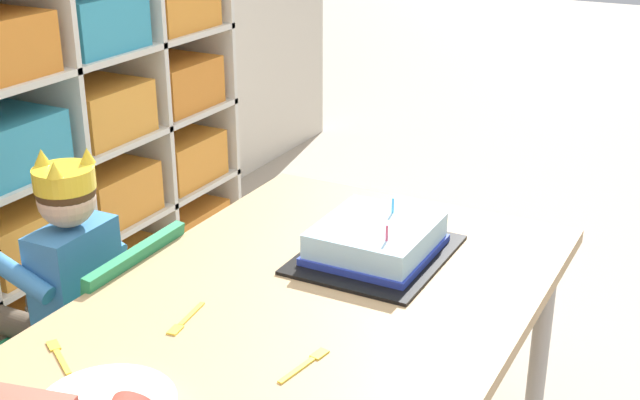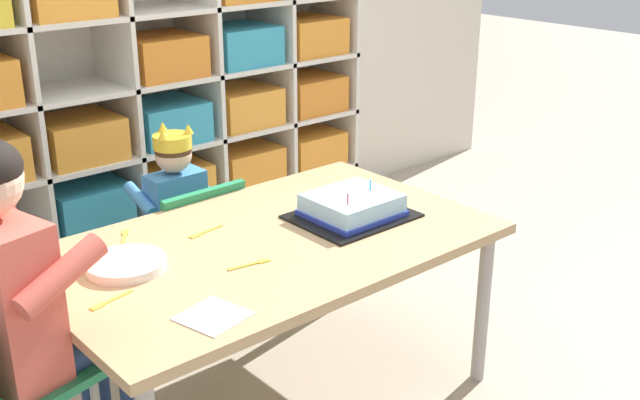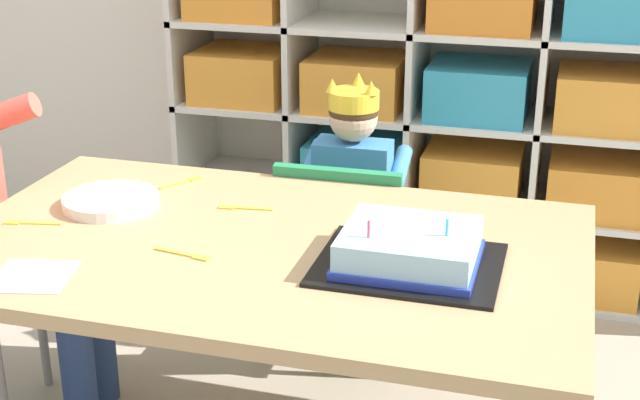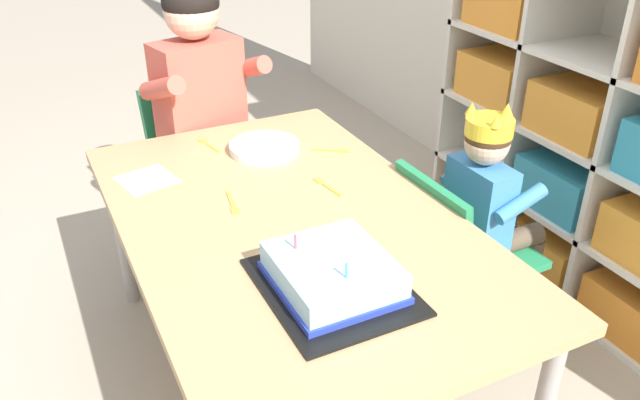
% 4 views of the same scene
% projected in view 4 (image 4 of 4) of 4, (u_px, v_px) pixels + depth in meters
% --- Properties ---
extents(ground, '(16.00, 16.00, 0.00)m').
position_uv_depth(ground, '(293.00, 380.00, 1.99)').
color(ground, tan).
extents(activity_table, '(1.38, 0.84, 0.59)m').
position_uv_depth(activity_table, '(289.00, 234.00, 1.72)').
color(activity_table, tan).
rests_on(activity_table, ground).
extents(classroom_chair_blue, '(0.38, 0.37, 0.62)m').
position_uv_depth(classroom_chair_blue, '(456.00, 246.00, 1.98)').
color(classroom_chair_blue, '#238451').
rests_on(classroom_chair_blue, ground).
extents(child_with_crown, '(0.30, 0.31, 0.81)m').
position_uv_depth(child_with_crown, '(490.00, 199.00, 1.96)').
color(child_with_crown, '#3D7FBC').
rests_on(child_with_crown, ground).
extents(classroom_chair_adult_side, '(0.40, 0.42, 0.68)m').
position_uv_depth(classroom_chair_adult_side, '(199.00, 149.00, 2.43)').
color(classroom_chair_adult_side, '#238451').
rests_on(classroom_chair_adult_side, ground).
extents(adult_helper_seated, '(0.47, 0.45, 1.07)m').
position_uv_depth(adult_helper_seated, '(209.00, 102.00, 2.24)').
color(adult_helper_seated, '#D15647').
rests_on(adult_helper_seated, ground).
extents(birthday_cake_on_tray, '(0.37, 0.30, 0.12)m').
position_uv_depth(birthday_cake_on_tray, '(333.00, 276.00, 1.42)').
color(birthday_cake_on_tray, black).
rests_on(birthday_cake_on_tray, activity_table).
extents(paper_plate_stack, '(0.23, 0.23, 0.03)m').
position_uv_depth(paper_plate_stack, '(264.00, 147.00, 2.06)').
color(paper_plate_stack, white).
rests_on(paper_plate_stack, activity_table).
extents(paper_napkin_square, '(0.18, 0.18, 0.00)m').
position_uv_depth(paper_napkin_square, '(147.00, 180.00, 1.89)').
color(paper_napkin_square, white).
rests_on(paper_napkin_square, activity_table).
extents(fork_at_table_front_edge, '(0.13, 0.04, 0.00)m').
position_uv_depth(fork_at_table_front_edge, '(232.00, 204.00, 1.76)').
color(fork_at_table_front_edge, yellow).
rests_on(fork_at_table_front_edge, activity_table).
extents(fork_scattered_mid_table, '(0.08, 0.11, 0.00)m').
position_uv_depth(fork_scattered_mid_table, '(333.00, 151.00, 2.06)').
color(fork_scattered_mid_table, yellow).
rests_on(fork_scattered_mid_table, activity_table).
extents(fork_by_napkin, '(0.13, 0.03, 0.00)m').
position_uv_depth(fork_by_napkin, '(326.00, 186.00, 1.85)').
color(fork_by_napkin, yellow).
rests_on(fork_by_napkin, activity_table).
extents(fork_near_child_seat, '(0.13, 0.04, 0.00)m').
position_uv_depth(fork_near_child_seat, '(208.00, 144.00, 2.11)').
color(fork_near_child_seat, yellow).
rests_on(fork_near_child_seat, activity_table).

